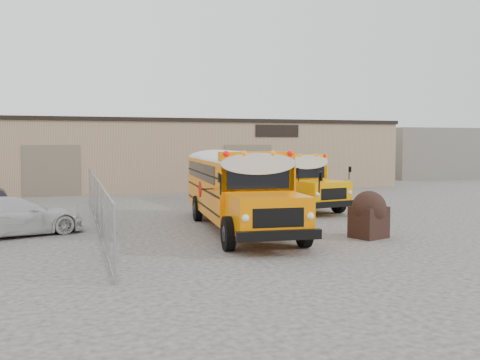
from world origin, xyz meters
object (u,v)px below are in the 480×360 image
object	(u,v)px
car_white	(13,216)
school_bus_right	(227,170)
tarp_bundle	(369,214)
school_bus_left	(209,173)

from	to	relation	value
car_white	school_bus_right	bearing A→B (deg)	-64.51
tarp_bundle	school_bus_left	bearing A→B (deg)	108.30
school_bus_right	tarp_bundle	world-z (taller)	school_bus_right
school_bus_left	tarp_bundle	xyz separation A→B (m)	(3.06, -9.27, -0.87)
tarp_bundle	school_bus_right	bearing A→B (deg)	92.33
school_bus_left	car_white	world-z (taller)	school_bus_left
school_bus_left	car_white	bearing A→B (deg)	-146.54
tarp_bundle	car_white	xyz separation A→B (m)	(-11.22, 3.88, -0.13)
school_bus_left	tarp_bundle	bearing A→B (deg)	-71.70
school_bus_left	tarp_bundle	world-z (taller)	school_bus_left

